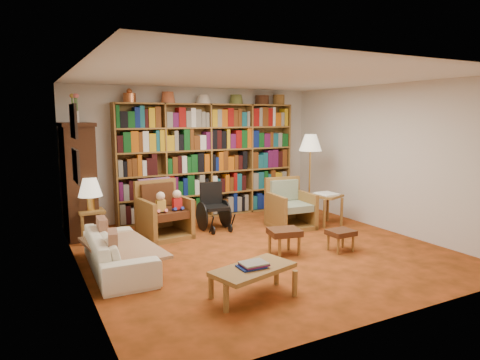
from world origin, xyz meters
TOP-DOWN VIEW (x-y plane):
  - floor at (0.00, 0.00)m, footprint 5.00×5.00m
  - ceiling at (0.00, 0.00)m, footprint 5.00×5.00m
  - wall_back at (0.00, 2.50)m, footprint 5.00×0.00m
  - wall_front at (0.00, -2.50)m, footprint 5.00×0.00m
  - wall_left at (-2.50, 0.00)m, footprint 0.00×5.00m
  - wall_right at (2.50, 0.00)m, footprint 0.00×5.00m
  - bookshelf at (0.20, 2.33)m, footprint 3.60×0.30m
  - curio_cabinet at (-2.25, 2.00)m, footprint 0.50×0.95m
  - framed_pictures at (-2.48, 0.30)m, footprint 0.03×0.52m
  - sofa at (-2.05, 0.09)m, footprint 1.72×0.71m
  - sofa_throw at (-2.00, 0.09)m, footprint 0.92×1.51m
  - cushion_left at (-2.18, 0.44)m, footprint 0.13×0.36m
  - cushion_right at (-2.18, -0.26)m, footprint 0.17×0.36m
  - side_table_lamp at (-2.15, 1.57)m, footprint 0.39×0.39m
  - table_lamp at (-2.15, 1.57)m, footprint 0.37×0.37m
  - armchair_leather at (-1.06, 1.37)m, footprint 0.82×0.86m
  - armchair_sage at (1.11, 0.91)m, footprint 0.74×0.77m
  - wheelchair at (-0.14, 1.37)m, footprint 0.47×0.66m
  - floor_lamp at (1.82, 1.24)m, footprint 0.43×0.43m
  - side_table_papers at (1.80, 0.70)m, footprint 0.61×0.61m
  - footstool_a at (0.18, -0.37)m, footprint 0.50×0.45m
  - footstool_b at (1.00, -0.62)m, footprint 0.37×0.32m
  - coffee_table at (-0.93, -1.45)m, footprint 1.02×0.69m

SIDE VIEW (x-z plane):
  - floor at x=0.00m, z-range 0.00..0.00m
  - sofa at x=-2.05m, z-range 0.00..0.50m
  - footstool_b at x=1.00m, z-range 0.10..0.41m
  - coffee_table at x=-0.93m, z-range 0.10..0.50m
  - sofa_throw at x=-2.00m, z-range 0.28..0.32m
  - footstool_a at x=0.18m, z-range 0.12..0.49m
  - armchair_sage at x=1.11m, z-range -0.10..0.76m
  - wheelchair at x=-0.14m, z-range -0.04..0.78m
  - side_table_lamp at x=-2.15m, z-range 0.12..0.63m
  - armchair_leather at x=-1.06m, z-range -0.09..0.85m
  - cushion_left at x=-2.18m, z-range 0.27..0.63m
  - cushion_right at x=-2.18m, z-range 0.28..0.62m
  - side_table_papers at x=1.80m, z-range 0.17..0.75m
  - table_lamp at x=-2.15m, z-range 0.60..1.11m
  - curio_cabinet at x=-2.25m, z-range -0.25..2.15m
  - bookshelf at x=0.20m, z-range -0.04..2.38m
  - wall_back at x=0.00m, z-range -1.25..3.75m
  - wall_front at x=0.00m, z-range -1.25..3.75m
  - wall_left at x=-2.50m, z-range -1.25..3.75m
  - wall_right at x=2.50m, z-range -1.25..3.75m
  - floor_lamp at x=1.82m, z-range 0.59..2.21m
  - framed_pictures at x=-2.48m, z-range 1.14..2.11m
  - ceiling at x=0.00m, z-range 2.50..2.50m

